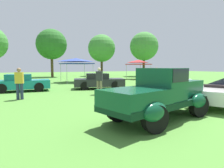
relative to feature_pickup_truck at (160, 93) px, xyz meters
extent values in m
plane|color=#4C8433|center=(0.62, 0.35, -0.86)|extent=(120.00, 120.00, 0.00)
cube|color=black|center=(-0.04, -0.01, -0.30)|extent=(4.45, 2.43, 0.20)
cube|color=#0F472D|center=(1.19, 0.30, 0.08)|extent=(1.78, 1.44, 0.60)
ellipsoid|color=silver|center=(1.97, 0.50, 0.06)|extent=(0.28, 0.54, 0.68)
cube|color=#0F472D|center=(0.07, 0.02, 0.32)|extent=(1.32, 1.58, 1.04)
cube|color=black|center=(0.07, 0.02, 0.62)|extent=(1.24, 1.59, 0.40)
cube|color=#0F472D|center=(-1.20, -0.30, 0.00)|extent=(2.13, 1.81, 0.48)
ellipsoid|color=#0F472D|center=(1.08, 1.02, -0.30)|extent=(0.98, 0.57, 0.52)
ellipsoid|color=#0F472D|center=(1.43, -0.38, -0.30)|extent=(0.98, 0.57, 0.52)
ellipsoid|color=#0F472D|center=(-1.37, 0.40, -0.30)|extent=(0.98, 0.57, 0.52)
ellipsoid|color=#0F472D|center=(-1.02, -1.00, -0.30)|extent=(0.98, 0.57, 0.52)
sphere|color=silver|center=(1.90, 0.93, 0.14)|extent=(0.18, 0.18, 0.18)
sphere|color=silver|center=(2.12, 0.08, 0.14)|extent=(0.18, 0.18, 0.18)
cylinder|color=black|center=(1.08, 1.02, -0.48)|extent=(0.76, 0.24, 0.76)
cylinder|color=black|center=(1.43, -0.38, -0.48)|extent=(0.76, 0.24, 0.76)
cylinder|color=black|center=(-1.37, 0.40, -0.48)|extent=(0.76, 0.24, 0.76)
cylinder|color=black|center=(-1.02, -1.00, -0.48)|extent=(0.76, 0.24, 0.76)
cube|color=silver|center=(4.05, 0.59, -0.29)|extent=(4.65, 3.23, 0.52)
cube|color=black|center=(4.30, 0.69, 0.13)|extent=(0.53, 1.18, 0.82)
cube|color=black|center=(3.66, 0.43, -0.05)|extent=(0.72, 1.22, 0.28)
cylinder|color=black|center=(5.03, 1.83, -0.53)|extent=(0.66, 0.20, 0.66)
cylinder|color=black|center=(2.52, 0.80, -0.53)|extent=(0.66, 0.20, 0.66)
cube|color=teal|center=(-3.83, 10.19, -0.36)|extent=(3.93, 1.98, 0.60)
cube|color=#146A6E|center=(-3.98, 10.20, 0.14)|extent=(1.79, 1.57, 0.44)
cylinder|color=black|center=(-2.75, 9.33, -0.54)|extent=(0.64, 0.22, 0.64)
cylinder|color=black|center=(-5.03, 9.51, -0.54)|extent=(0.64, 0.22, 0.64)
cube|color=#28282D|center=(1.76, 9.19, -0.36)|extent=(4.23, 2.73, 0.60)
cube|color=black|center=(1.61, 9.24, 0.14)|extent=(2.06, 1.88, 0.44)
cylinder|color=black|center=(2.66, 8.11, -0.54)|extent=(0.64, 0.22, 0.64)
cylinder|color=black|center=(0.41, 8.79, -0.54)|extent=(0.64, 0.22, 0.64)
cylinder|color=#7F7056|center=(0.61, 6.23, -0.43)|extent=(0.16, 0.16, 0.86)
cylinder|color=#7F7056|center=(0.46, 6.35, -0.43)|extent=(0.16, 0.16, 0.86)
cube|color=#2D2D33|center=(0.54, 6.29, 0.30)|extent=(0.46, 0.43, 0.60)
sphere|color=beige|center=(0.54, 6.29, 0.72)|extent=(0.22, 0.22, 0.22)
cylinder|color=#283351|center=(-3.94, 6.37, -0.43)|extent=(0.16, 0.16, 0.86)
cylinder|color=#283351|center=(-4.13, 6.43, -0.43)|extent=(0.16, 0.16, 0.86)
cube|color=gold|center=(-4.03, 6.40, 0.30)|extent=(0.45, 0.34, 0.60)
sphere|color=#936B4C|center=(-4.03, 6.40, 0.72)|extent=(0.22, 0.22, 0.22)
cylinder|color=#383838|center=(5.22, 6.43, -0.43)|extent=(0.16, 0.16, 0.86)
cylinder|color=#383838|center=(5.39, 6.54, -0.43)|extent=(0.16, 0.16, 0.86)
cube|color=gold|center=(5.30, 6.48, 0.30)|extent=(0.47, 0.42, 0.60)
sphere|color=brown|center=(5.30, 6.48, 0.72)|extent=(0.22, 0.22, 0.22)
cylinder|color=#B7B7BC|center=(3.52, 17.86, 0.16)|extent=(0.05, 0.05, 2.05)
cylinder|color=#B7B7BC|center=(3.52, 14.95, 0.16)|extent=(0.05, 0.05, 2.05)
cylinder|color=#B7B7BC|center=(0.61, 17.86, 0.16)|extent=(0.05, 0.05, 2.05)
cylinder|color=#B7B7BC|center=(0.61, 14.95, 0.16)|extent=(0.05, 0.05, 2.05)
cube|color=#2D429E|center=(2.06, 16.41, 1.24)|extent=(3.23, 3.23, 0.10)
pyramid|color=#2D429E|center=(2.06, 16.41, 1.66)|extent=(3.17, 3.17, 0.38)
cylinder|color=#B7B7BC|center=(12.70, 18.93, 0.16)|extent=(0.05, 0.05, 2.05)
cylinder|color=#B7B7BC|center=(12.70, 16.48, 0.16)|extent=(0.05, 0.05, 2.05)
cylinder|color=#B7B7BC|center=(10.24, 18.93, 0.16)|extent=(0.05, 0.05, 2.05)
cylinder|color=#B7B7BC|center=(10.24, 16.48, 0.16)|extent=(0.05, 0.05, 2.05)
cube|color=red|center=(11.47, 17.71, 1.24)|extent=(2.73, 2.73, 0.10)
pyramid|color=red|center=(11.47, 17.71, 1.66)|extent=(2.67, 2.67, 0.38)
cylinder|color=brown|center=(1.64, 29.43, 1.21)|extent=(0.44, 0.44, 4.15)
sphere|color=#286623|center=(1.64, 29.43, 4.71)|extent=(5.16, 5.16, 5.16)
cylinder|color=#47331E|center=(10.89, 29.15, 1.06)|extent=(0.44, 0.44, 3.85)
sphere|color=#428938|center=(10.89, 29.15, 4.41)|extent=(5.20, 5.20, 5.20)
cylinder|color=#47331E|center=(17.46, 24.55, 1.18)|extent=(0.44, 0.44, 4.09)
sphere|color=#428938|center=(17.46, 24.55, 4.67)|extent=(5.25, 5.25, 5.25)
camera|label=1|loc=(-4.27, -4.87, 0.88)|focal=30.78mm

